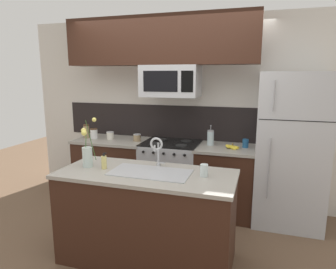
{
  "coord_description": "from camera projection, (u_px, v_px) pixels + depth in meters",
  "views": [
    {
      "loc": [
        1.14,
        -2.88,
        1.81
      ],
      "look_at": [
        0.16,
        0.27,
        1.16
      ],
      "focal_mm": 32.0,
      "sensor_mm": 36.0,
      "label": 1
    }
  ],
  "objects": [
    {
      "name": "ground_plane",
      "position": [
        148.0,
        239.0,
        3.38
      ],
      "size": [
        10.0,
        10.0,
        0.0
      ],
      "primitive_type": "plane",
      "color": "brown"
    },
    {
      "name": "rear_partition",
      "position": [
        199.0,
        112.0,
        4.24
      ],
      "size": [
        5.2,
        0.1,
        2.6
      ],
      "primitive_type": "cube",
      "color": "silver",
      "rests_on": "ground"
    },
    {
      "name": "splash_band",
      "position": [
        178.0,
        122.0,
        4.3
      ],
      "size": [
        3.49,
        0.01,
        0.48
      ],
      "primitive_type": "cube",
      "color": "black",
      "rests_on": "rear_partition"
    },
    {
      "name": "back_counter_left",
      "position": [
        114.0,
        169.0,
        4.39
      ],
      "size": [
        1.03,
        0.65,
        0.91
      ],
      "color": "#381E14",
      "rests_on": "ground"
    },
    {
      "name": "back_counter_right",
      "position": [
        225.0,
        181.0,
        3.92
      ],
      "size": [
        0.75,
        0.65,
        0.91
      ],
      "color": "#381E14",
      "rests_on": "ground"
    },
    {
      "name": "stove_range",
      "position": [
        171.0,
        175.0,
        4.13
      ],
      "size": [
        0.76,
        0.64,
        0.93
      ],
      "color": "#B7BABF",
      "rests_on": "ground"
    },
    {
      "name": "microwave",
      "position": [
        171.0,
        81.0,
        3.86
      ],
      "size": [
        0.74,
        0.4,
        0.4
      ],
      "color": "#B7BABF"
    },
    {
      "name": "upper_cabinet_band",
      "position": [
        159.0,
        41.0,
        3.78
      ],
      "size": [
        2.49,
        0.34,
        0.6
      ],
      "primitive_type": "cube",
      "color": "#381E14"
    },
    {
      "name": "refrigerator",
      "position": [
        290.0,
        150.0,
        3.62
      ],
      "size": [
        0.8,
        0.74,
        1.86
      ],
      "color": "#B7BABF",
      "rests_on": "ground"
    },
    {
      "name": "storage_jar_tall",
      "position": [
        87.0,
        131.0,
        4.38
      ],
      "size": [
        0.09,
        0.09,
        0.2
      ],
      "color": "#997F5B",
      "rests_on": "back_counter_left"
    },
    {
      "name": "storage_jar_medium",
      "position": [
        94.0,
        133.0,
        4.34
      ],
      "size": [
        0.1,
        0.1,
        0.15
      ],
      "color": "silver",
      "rests_on": "back_counter_left"
    },
    {
      "name": "storage_jar_short",
      "position": [
        110.0,
        135.0,
        4.3
      ],
      "size": [
        0.1,
        0.1,
        0.11
      ],
      "color": "silver",
      "rests_on": "back_counter_left"
    },
    {
      "name": "storage_jar_squat",
      "position": [
        137.0,
        138.0,
        4.19
      ],
      "size": [
        0.1,
        0.1,
        0.1
      ],
      "color": "#997F5B",
      "rests_on": "back_counter_left"
    },
    {
      "name": "banana_bunch",
      "position": [
        232.0,
        147.0,
        3.74
      ],
      "size": [
        0.19,
        0.16,
        0.08
      ],
      "color": "yellow",
      "rests_on": "back_counter_right"
    },
    {
      "name": "french_press",
      "position": [
        211.0,
        138.0,
        3.93
      ],
      "size": [
        0.09,
        0.09,
        0.27
      ],
      "color": "silver",
      "rests_on": "back_counter_right"
    },
    {
      "name": "coffee_tin",
      "position": [
        245.0,
        143.0,
        3.8
      ],
      "size": [
        0.08,
        0.08,
        0.11
      ],
      "primitive_type": "cylinder",
      "color": "#1E5184",
      "rests_on": "back_counter_right"
    },
    {
      "name": "island_counter",
      "position": [
        147.0,
        217.0,
        2.93
      ],
      "size": [
        1.69,
        0.73,
        0.91
      ],
      "color": "#381E14",
      "rests_on": "ground"
    },
    {
      "name": "kitchen_sink",
      "position": [
        150.0,
        180.0,
        2.84
      ],
      "size": [
        0.76,
        0.39,
        0.16
      ],
      "color": "#ADAFB5",
      "rests_on": "island_counter"
    },
    {
      "name": "sink_faucet",
      "position": [
        157.0,
        148.0,
        2.96
      ],
      "size": [
        0.14,
        0.14,
        0.31
      ],
      "color": "#B7BABF",
      "rests_on": "island_counter"
    },
    {
      "name": "dish_soap_bottle",
      "position": [
        104.0,
        162.0,
        2.93
      ],
      "size": [
        0.06,
        0.05,
        0.16
      ],
      "color": "#DBCC75",
      "rests_on": "island_counter"
    },
    {
      "name": "drinking_glass",
      "position": [
        204.0,
        170.0,
        2.71
      ],
      "size": [
        0.07,
        0.07,
        0.11
      ],
      "color": "silver",
      "rests_on": "island_counter"
    },
    {
      "name": "flower_vase",
      "position": [
        87.0,
        154.0,
        2.99
      ],
      "size": [
        0.15,
        0.11,
        0.5
      ],
      "color": "silver",
      "rests_on": "island_counter"
    }
  ]
}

